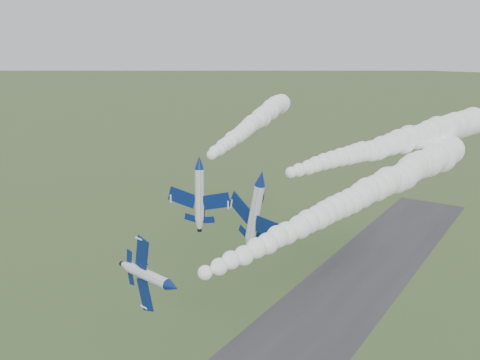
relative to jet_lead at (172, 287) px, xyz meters
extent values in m
cylinder|color=white|center=(-0.02, 0.10, 0.00)|extent=(2.86, 7.55, 1.37)
cone|color=navy|center=(-0.98, -4.48, 0.00)|extent=(1.74, 2.18, 1.37)
cone|color=white|center=(0.90, 4.51, 0.00)|extent=(1.67, 1.84, 1.37)
cylinder|color=black|center=(1.08, 5.38, 0.00)|extent=(0.79, 0.66, 0.69)
ellipsoid|color=black|center=(0.07, -1.87, 0.02)|extent=(1.42, 2.68, 0.91)
cube|color=navy|center=(-0.10, 0.84, 2.64)|extent=(0.70, 2.13, 4.07)
cube|color=navy|center=(0.08, 0.80, -2.66)|extent=(0.70, 2.13, 4.07)
cube|color=navy|center=(0.69, 3.74, 1.41)|extent=(0.35, 0.98, 1.77)
cube|color=navy|center=(0.79, 3.72, -1.41)|extent=(0.35, 0.98, 1.77)
cube|color=navy|center=(1.82, 3.29, 0.04)|extent=(2.19, 1.78, 0.17)
cylinder|color=white|center=(-15.40, 25.81, 7.35)|extent=(3.80, 8.70, 1.56)
cone|color=navy|center=(-13.95, 20.58, 7.35)|extent=(2.10, 2.59, 1.56)
cone|color=white|center=(-16.80, 30.84, 7.35)|extent=(2.00, 2.19, 1.56)
cylinder|color=black|center=(-17.07, 31.83, 7.35)|extent=(0.93, 0.80, 0.79)
ellipsoid|color=black|center=(-14.80, 23.68, 7.93)|extent=(1.79, 3.12, 1.04)
cube|color=navy|center=(-18.58, 25.78, 7.25)|extent=(5.20, 3.63, 0.22)
cube|color=navy|center=(-12.67, 27.42, 7.15)|extent=(5.20, 3.63, 0.22)
cube|color=navy|center=(-18.13, 29.52, 7.38)|extent=(2.28, 1.63, 0.13)
cube|color=navy|center=(-14.97, 30.39, 7.32)|extent=(2.28, 1.63, 0.13)
cube|color=navy|center=(-16.47, 29.73, 8.68)|extent=(0.59, 1.62, 2.25)
cylinder|color=white|center=(-2.78, 24.27, 6.83)|extent=(4.85, 9.29, 1.97)
cone|color=navy|center=(-4.66, 18.82, 6.83)|extent=(2.65, 2.91, 1.97)
cone|color=white|center=(-0.97, 29.52, 6.83)|extent=(2.50, 2.50, 1.97)
cylinder|color=black|center=(-0.61, 30.55, 6.83)|extent=(1.16, 0.94, 1.00)
ellipsoid|color=black|center=(-3.41, 22.00, 7.42)|extent=(2.27, 3.39, 1.32)
cube|color=navy|center=(-5.53, 26.14, 7.44)|extent=(5.49, 4.07, 1.33)
cube|color=navy|center=(0.47, 24.07, 5.90)|extent=(5.49, 4.07, 1.33)
cube|color=navy|center=(-2.89, 29.15, 7.24)|extent=(2.42, 1.83, 0.62)
cube|color=navy|center=(0.31, 28.04, 6.42)|extent=(2.42, 1.83, 0.62)
cube|color=navy|center=(-1.06, 28.24, 8.20)|extent=(1.22, 1.87, 2.36)
camera|label=1|loc=(36.02, -42.06, 27.32)|focal=40.00mm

